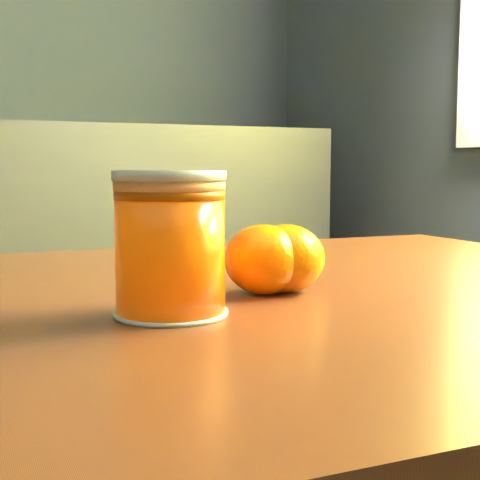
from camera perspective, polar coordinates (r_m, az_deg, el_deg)
name	(u,v)px	position (r m, az deg, el deg)	size (l,w,h in m)	color
table	(210,397)	(0.57, -2.60, -13.22)	(0.93, 0.66, 0.69)	brown
juice_glass	(170,245)	(0.45, -5.97, -0.39)	(0.08, 0.08, 0.10)	#FF5805
orange_front	(264,259)	(0.53, 2.02, -1.65)	(0.06, 0.06, 0.06)	orange
orange_back	(286,258)	(0.54, 3.98, -1.56)	(0.06, 0.06, 0.05)	orange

